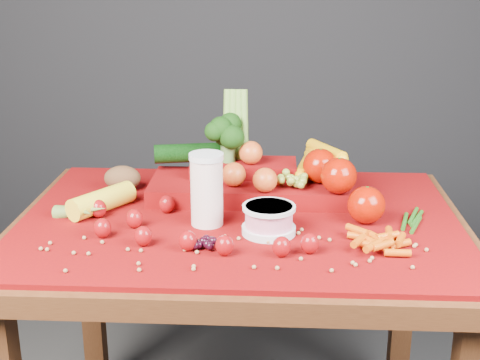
{
  "coord_description": "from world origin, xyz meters",
  "views": [
    {
      "loc": [
        0.08,
        -1.5,
        1.36
      ],
      "look_at": [
        0.0,
        0.02,
        0.85
      ],
      "focal_mm": 50.0,
      "sensor_mm": 36.0,
      "label": 1
    }
  ],
  "objects_px": {
    "yogurt_bowl": "(269,219)",
    "milk_glass": "(207,187)",
    "table": "(240,257)",
    "produce_mound": "(266,175)"
  },
  "relations": [
    {
      "from": "milk_glass",
      "to": "yogurt_bowl",
      "type": "bearing_deg",
      "value": -18.59
    },
    {
      "from": "produce_mound",
      "to": "table",
      "type": "bearing_deg",
      "value": -112.09
    },
    {
      "from": "yogurt_bowl",
      "to": "produce_mound",
      "type": "xyz_separation_m",
      "value": [
        -0.01,
        0.25,
        0.02
      ]
    },
    {
      "from": "milk_glass",
      "to": "yogurt_bowl",
      "type": "xyz_separation_m",
      "value": [
        0.15,
        -0.05,
        -0.06
      ]
    },
    {
      "from": "table",
      "to": "yogurt_bowl",
      "type": "xyz_separation_m",
      "value": [
        0.07,
        -0.1,
        0.14
      ]
    },
    {
      "from": "table",
      "to": "yogurt_bowl",
      "type": "distance_m",
      "value": 0.19
    },
    {
      "from": "table",
      "to": "produce_mound",
      "type": "relative_size",
      "value": 1.85
    },
    {
      "from": "table",
      "to": "produce_mound",
      "type": "distance_m",
      "value": 0.23
    },
    {
      "from": "yogurt_bowl",
      "to": "produce_mound",
      "type": "height_order",
      "value": "produce_mound"
    },
    {
      "from": "yogurt_bowl",
      "to": "milk_glass",
      "type": "bearing_deg",
      "value": 161.41
    }
  ]
}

